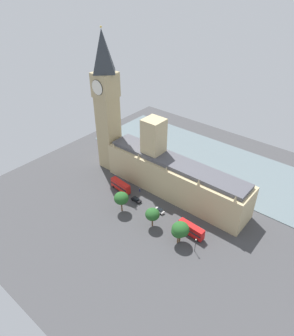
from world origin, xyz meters
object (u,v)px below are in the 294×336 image
(pedestrian_leading, at_px, (140,190))
(plane_tree_trailing, at_px, (152,214))
(plane_tree_far_end, at_px, (121,198))
(double_decker_bus_under_trees, at_px, (121,186))
(car_white_by_river_gate, at_px, (160,210))
(double_decker_bus_corner, at_px, (191,229))
(car_black_near_tower, at_px, (136,200))
(parliament_building, at_px, (172,175))
(pedestrian_kerbside, at_px, (115,176))
(plane_tree_opposite_hall, at_px, (178,232))
(clock_tower, at_px, (107,102))
(street_lamp_slot_10, at_px, (196,243))
(plane_tree_midblock, at_px, (180,229))

(pedestrian_leading, height_order, plane_tree_trailing, plane_tree_trailing)
(plane_tree_far_end, bearing_deg, double_decker_bus_under_trees, -134.16)
(car_white_by_river_gate, distance_m, double_decker_bus_corner, 16.93)
(car_black_near_tower, bearing_deg, parliament_building, 157.13)
(pedestrian_kerbside, bearing_deg, plane_tree_opposite_hall, 153.83)
(car_white_by_river_gate, bearing_deg, clock_tower, 78.36)
(double_decker_bus_corner, bearing_deg, car_white_by_river_gate, -94.39)
(pedestrian_kerbside, bearing_deg, plane_tree_trailing, 149.16)
(car_black_near_tower, bearing_deg, car_white_by_river_gate, 97.57)
(plane_tree_opposite_hall, bearing_deg, car_black_near_tower, -106.16)
(pedestrian_leading, bearing_deg, double_decker_bus_corner, -89.71)
(plane_tree_far_end, bearing_deg, car_white_by_river_gate, 126.58)
(double_decker_bus_corner, relative_size, street_lamp_slot_10, 1.75)
(double_decker_bus_corner, bearing_deg, parliament_building, -124.74)
(pedestrian_leading, bearing_deg, plane_tree_opposite_hall, -101.05)
(double_decker_bus_under_trees, distance_m, pedestrian_kerbside, 10.76)
(car_black_near_tower, bearing_deg, pedestrian_kerbside, -106.17)
(plane_tree_opposite_hall, bearing_deg, car_white_by_river_gate, -120.00)
(pedestrian_kerbside, height_order, plane_tree_far_end, plane_tree_far_end)
(pedestrian_leading, distance_m, plane_tree_trailing, 22.89)
(car_white_by_river_gate, bearing_deg, plane_tree_opposite_hall, -114.46)
(double_decker_bus_corner, height_order, pedestrian_leading, double_decker_bus_corner)
(double_decker_bus_under_trees, relative_size, plane_tree_far_end, 1.17)
(pedestrian_kerbside, bearing_deg, plane_tree_far_end, 132.72)
(clock_tower, distance_m, car_black_near_tower, 45.53)
(double_decker_bus_under_trees, xyz_separation_m, double_decker_bus_corner, (2.69, 38.92, 0.00))
(double_decker_bus_under_trees, bearing_deg, plane_tree_far_end, -128.37)
(pedestrian_kerbside, xyz_separation_m, plane_tree_far_end, (15.07, 18.88, 5.88))
(pedestrian_kerbside, xyz_separation_m, plane_tree_midblock, (13.85, 46.74, 5.55))
(street_lamp_slot_10, bearing_deg, plane_tree_trailing, -90.88)
(car_black_near_tower, distance_m, plane_tree_midblock, 28.74)
(double_decker_bus_under_trees, xyz_separation_m, plane_tree_trailing, (8.31, 24.91, 3.27))
(clock_tower, distance_m, street_lamp_slot_10, 72.31)
(clock_tower, bearing_deg, car_black_near_tower, 64.86)
(clock_tower, height_order, car_black_near_tower, clock_tower)
(clock_tower, relative_size, plane_tree_opposite_hall, 8.23)
(clock_tower, xyz_separation_m, plane_tree_trailing, (20.53, 43.29, -27.61))
(plane_tree_far_end, bearing_deg, pedestrian_leading, -168.81)
(plane_tree_midblock, relative_size, street_lamp_slot_10, 1.48)
(car_black_near_tower, bearing_deg, plane_tree_opposite_hall, 76.95)
(car_white_by_river_gate, xyz_separation_m, pedestrian_kerbside, (-5.86, -31.28, -0.16))
(parliament_building, relative_size, street_lamp_slot_10, 10.96)
(car_white_by_river_gate, distance_m, street_lamp_slot_10, 23.87)
(plane_tree_far_end, bearing_deg, double_decker_bus_corner, 103.28)
(plane_tree_trailing, bearing_deg, double_decker_bus_under_trees, -108.45)
(plane_tree_trailing, bearing_deg, plane_tree_midblock, 89.90)
(car_black_near_tower, height_order, double_decker_bus_corner, double_decker_bus_corner)
(pedestrian_kerbside, bearing_deg, plane_tree_midblock, 154.81)
(plane_tree_opposite_hall, bearing_deg, plane_tree_trailing, -93.72)
(double_decker_bus_corner, distance_m, plane_tree_midblock, 6.82)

